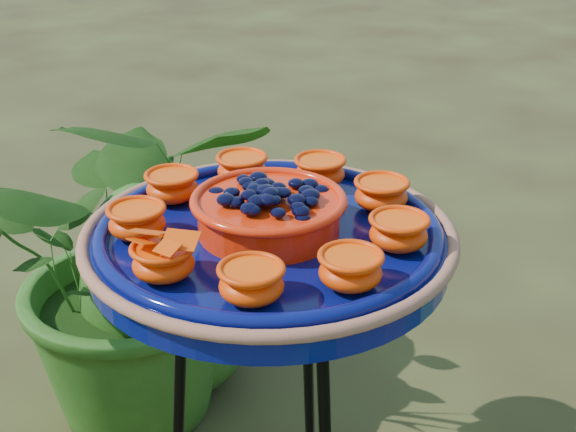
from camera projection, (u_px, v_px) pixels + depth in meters
name	position (u px, v px, depth m)	size (l,w,h in m)	color
feeder_dish	(269.00, 233.00, 0.91)	(0.43, 0.43, 0.10)	#070D52
shrub_back_left	(141.00, 257.00, 1.76)	(0.73, 0.63, 0.81)	#244E14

